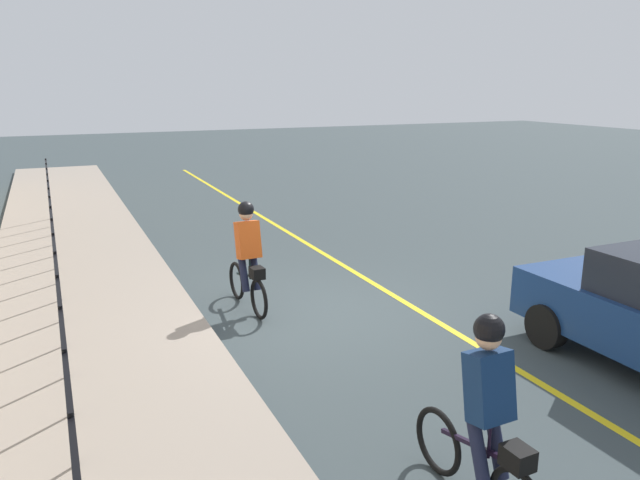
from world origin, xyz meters
TOP-DOWN VIEW (x-y plane):
  - ground_plane at (0.00, 0.00)m, footprint 80.00×80.00m
  - lane_line_centre at (0.00, -1.60)m, footprint 36.00×0.12m
  - sidewalk at (0.00, 3.40)m, footprint 40.00×3.20m
  - iron_fence at (1.00, 3.80)m, footprint 15.87×0.04m
  - cyclist_lead at (0.69, 0.94)m, footprint 1.71×0.38m
  - cyclist_follow at (-4.86, 0.59)m, footprint 1.71×0.38m

SIDE VIEW (x-z plane):
  - ground_plane at x=0.00m, z-range 0.00..0.00m
  - lane_line_centre at x=0.00m, z-range 0.00..0.01m
  - sidewalk at x=0.00m, z-range 0.00..0.15m
  - cyclist_lead at x=0.69m, z-range 0.00..1.82m
  - cyclist_follow at x=-4.86m, z-range 0.00..1.82m
  - iron_fence at x=1.00m, z-range 0.43..2.03m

